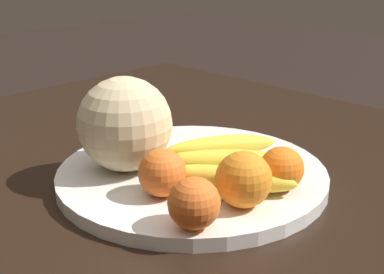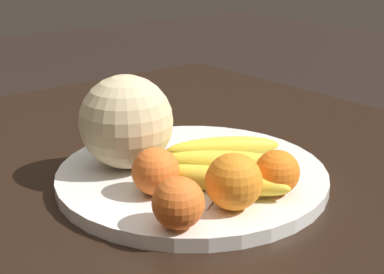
{
  "view_description": "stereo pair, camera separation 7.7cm",
  "coord_description": "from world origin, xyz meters",
  "px_view_note": "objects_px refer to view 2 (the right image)",
  "views": [
    {
      "loc": [
        0.44,
        0.55,
        1.09
      ],
      "look_at": [
        -0.08,
        0.05,
        0.83
      ],
      "focal_mm": 50.0,
      "sensor_mm": 36.0,
      "label": 1
    },
    {
      "loc": [
        0.38,
        0.61,
        1.09
      ],
      "look_at": [
        -0.08,
        0.05,
        0.83
      ],
      "focal_mm": 50.0,
      "sensor_mm": 36.0,
      "label": 2
    }
  ],
  "objects_px": {
    "orange_front_left": "(178,203)",
    "kitchen_table": "(133,241)",
    "orange_front_right": "(234,182)",
    "produce_tag": "(207,193)",
    "melon": "(126,122)",
    "fruit_bowl": "(192,174)",
    "banana_bunch": "(221,163)",
    "orange_back_left": "(277,172)",
    "orange_mid_center": "(156,171)"
  },
  "relations": [
    {
      "from": "melon",
      "to": "banana_bunch",
      "type": "height_order",
      "value": "melon"
    },
    {
      "from": "melon",
      "to": "orange_front_left",
      "type": "bearing_deg",
      "value": 74.23
    },
    {
      "from": "orange_front_right",
      "to": "produce_tag",
      "type": "bearing_deg",
      "value": -89.3
    },
    {
      "from": "fruit_bowl",
      "to": "orange_mid_center",
      "type": "xyz_separation_m",
      "value": [
        0.09,
        0.03,
        0.04
      ]
    },
    {
      "from": "fruit_bowl",
      "to": "orange_front_right",
      "type": "distance_m",
      "value": 0.14
    },
    {
      "from": "orange_front_left",
      "to": "kitchen_table",
      "type": "bearing_deg",
      "value": -104.18
    },
    {
      "from": "fruit_bowl",
      "to": "orange_mid_center",
      "type": "bearing_deg",
      "value": 20.38
    },
    {
      "from": "banana_bunch",
      "to": "orange_mid_center",
      "type": "height_order",
      "value": "orange_mid_center"
    },
    {
      "from": "melon",
      "to": "banana_bunch",
      "type": "bearing_deg",
      "value": 126.23
    },
    {
      "from": "orange_front_left",
      "to": "orange_back_left",
      "type": "relative_size",
      "value": 1.04
    },
    {
      "from": "orange_front_right",
      "to": "orange_back_left",
      "type": "relative_size",
      "value": 1.2
    },
    {
      "from": "kitchen_table",
      "to": "orange_back_left",
      "type": "bearing_deg",
      "value": 122.03
    },
    {
      "from": "orange_back_left",
      "to": "produce_tag",
      "type": "xyz_separation_m",
      "value": [
        0.07,
        -0.05,
        -0.03
      ]
    },
    {
      "from": "orange_mid_center",
      "to": "produce_tag",
      "type": "distance_m",
      "value": 0.07
    },
    {
      "from": "banana_bunch",
      "to": "produce_tag",
      "type": "bearing_deg",
      "value": -103.79
    },
    {
      "from": "fruit_bowl",
      "to": "orange_back_left",
      "type": "bearing_deg",
      "value": 105.06
    },
    {
      "from": "orange_front_left",
      "to": "orange_front_right",
      "type": "height_order",
      "value": "orange_front_right"
    },
    {
      "from": "kitchen_table",
      "to": "orange_front_left",
      "type": "relative_size",
      "value": 19.84
    },
    {
      "from": "orange_mid_center",
      "to": "orange_front_left",
      "type": "bearing_deg",
      "value": 70.45
    },
    {
      "from": "kitchen_table",
      "to": "orange_front_right",
      "type": "distance_m",
      "value": 0.23
    },
    {
      "from": "orange_mid_center",
      "to": "produce_tag",
      "type": "relative_size",
      "value": 0.69
    },
    {
      "from": "orange_front_right",
      "to": "produce_tag",
      "type": "relative_size",
      "value": 0.78
    },
    {
      "from": "fruit_bowl",
      "to": "banana_bunch",
      "type": "bearing_deg",
      "value": 112.61
    },
    {
      "from": "orange_front_left",
      "to": "orange_mid_center",
      "type": "height_order",
      "value": "orange_mid_center"
    },
    {
      "from": "banana_bunch",
      "to": "produce_tag",
      "type": "relative_size",
      "value": 2.52
    },
    {
      "from": "banana_bunch",
      "to": "orange_back_left",
      "type": "distance_m",
      "value": 0.09
    },
    {
      "from": "melon",
      "to": "orange_front_right",
      "type": "xyz_separation_m",
      "value": [
        -0.03,
        0.2,
        -0.03
      ]
    },
    {
      "from": "orange_front_left",
      "to": "orange_mid_center",
      "type": "xyz_separation_m",
      "value": [
        -0.03,
        -0.09,
        0.0
      ]
    },
    {
      "from": "banana_bunch",
      "to": "orange_front_right",
      "type": "xyz_separation_m",
      "value": [
        0.06,
        0.08,
        0.02
      ]
    },
    {
      "from": "fruit_bowl",
      "to": "kitchen_table",
      "type": "bearing_deg",
      "value": -31.74
    },
    {
      "from": "orange_front_left",
      "to": "produce_tag",
      "type": "height_order",
      "value": "orange_front_left"
    },
    {
      "from": "orange_front_left",
      "to": "orange_mid_center",
      "type": "bearing_deg",
      "value": -109.55
    },
    {
      "from": "orange_mid_center",
      "to": "orange_back_left",
      "type": "distance_m",
      "value": 0.16
    },
    {
      "from": "kitchen_table",
      "to": "fruit_bowl",
      "type": "relative_size",
      "value": 3.12
    },
    {
      "from": "kitchen_table",
      "to": "produce_tag",
      "type": "relative_size",
      "value": 13.46
    },
    {
      "from": "kitchen_table",
      "to": "orange_front_right",
      "type": "relative_size",
      "value": 17.18
    },
    {
      "from": "melon",
      "to": "orange_back_left",
      "type": "height_order",
      "value": "melon"
    },
    {
      "from": "melon",
      "to": "banana_bunch",
      "type": "xyz_separation_m",
      "value": [
        -0.08,
        0.11,
        -0.05
      ]
    },
    {
      "from": "melon",
      "to": "orange_front_left",
      "type": "xyz_separation_m",
      "value": [
        0.05,
        0.19,
        -0.04
      ]
    },
    {
      "from": "fruit_bowl",
      "to": "orange_front_right",
      "type": "height_order",
      "value": "orange_front_right"
    },
    {
      "from": "orange_front_left",
      "to": "produce_tag",
      "type": "xyz_separation_m",
      "value": [
        -0.08,
        -0.04,
        -0.03
      ]
    },
    {
      "from": "orange_front_right",
      "to": "orange_back_left",
      "type": "bearing_deg",
      "value": 175.66
    },
    {
      "from": "fruit_bowl",
      "to": "banana_bunch",
      "type": "xyz_separation_m",
      "value": [
        -0.02,
        0.04,
        0.03
      ]
    },
    {
      "from": "kitchen_table",
      "to": "orange_back_left",
      "type": "distance_m",
      "value": 0.26
    },
    {
      "from": "melon",
      "to": "produce_tag",
      "type": "bearing_deg",
      "value": 100.52
    },
    {
      "from": "orange_front_right",
      "to": "melon",
      "type": "bearing_deg",
      "value": -81.88
    },
    {
      "from": "orange_front_left",
      "to": "orange_back_left",
      "type": "distance_m",
      "value": 0.16
    },
    {
      "from": "melon",
      "to": "orange_back_left",
      "type": "xyz_separation_m",
      "value": [
        -0.1,
        0.2,
        -0.04
      ]
    },
    {
      "from": "orange_back_left",
      "to": "banana_bunch",
      "type": "bearing_deg",
      "value": -78.78
    },
    {
      "from": "kitchen_table",
      "to": "orange_back_left",
      "type": "relative_size",
      "value": 20.66
    }
  ]
}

